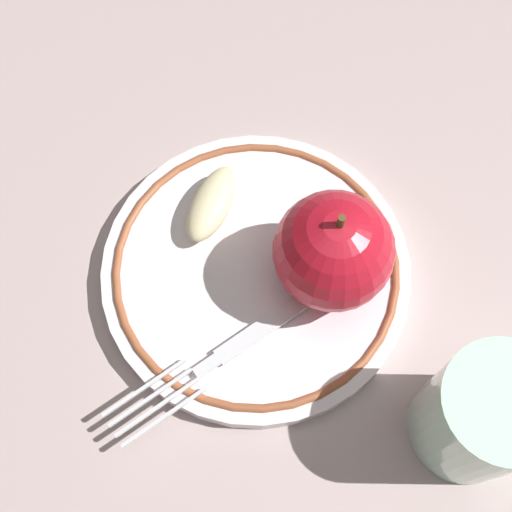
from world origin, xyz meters
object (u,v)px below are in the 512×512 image
(fork, at_px, (236,347))
(plate, at_px, (256,271))
(apple_slice_front, at_px, (212,204))
(drinking_glass, at_px, (482,416))
(apple_red_whole, at_px, (333,251))

(fork, bearing_deg, plate, -138.63)
(apple_slice_front, relative_size, drinking_glass, 0.66)
(apple_slice_front, bearing_deg, fork, 32.13)
(apple_slice_front, bearing_deg, apple_red_whole, 81.08)
(apple_slice_front, bearing_deg, plate, 57.55)
(apple_red_whole, height_order, drinking_glass, apple_red_whole)
(plate, xyz_separation_m, apple_red_whole, (0.00, -0.05, 0.05))
(plate, xyz_separation_m, drinking_glass, (-0.09, -0.15, 0.04))
(apple_slice_front, height_order, drinking_glass, drinking_glass)
(apple_red_whole, bearing_deg, drinking_glass, -131.38)
(apple_slice_front, height_order, fork, apple_slice_front)
(drinking_glass, bearing_deg, apple_slice_front, 56.44)
(apple_slice_front, relative_size, fork, 0.44)
(plate, distance_m, drinking_glass, 0.18)
(apple_red_whole, xyz_separation_m, fork, (-0.06, 0.06, -0.04))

